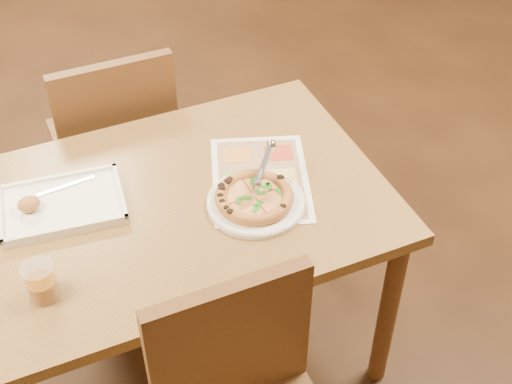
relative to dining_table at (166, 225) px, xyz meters
name	(u,v)px	position (x,y,z in m)	size (l,w,h in m)	color
room	(140,6)	(0.00, 0.00, 0.72)	(7.00, 7.00, 7.00)	#371E0F
dining_table	(166,225)	(0.00, 0.00, 0.00)	(1.30, 0.85, 0.72)	olive
chair_far	(115,131)	(0.00, 0.60, -0.07)	(0.42, 0.42, 0.47)	brown
plate	(256,203)	(0.24, -0.11, 0.09)	(0.29, 0.29, 0.02)	white
pizza	(254,197)	(0.24, -0.11, 0.11)	(0.23, 0.23, 0.03)	#C58143
pizza_cutter	(262,171)	(0.28, -0.08, 0.18)	(0.12, 0.14, 0.10)	silver
appetizer_tray	(60,206)	(-0.28, 0.10, 0.10)	(0.38, 0.28, 0.06)	white
glass_tumbler	(41,284)	(-0.38, -0.20, 0.13)	(0.09, 0.09, 0.11)	#82450A
menu	(260,179)	(0.30, -0.01, 0.09)	(0.29, 0.40, 0.01)	white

